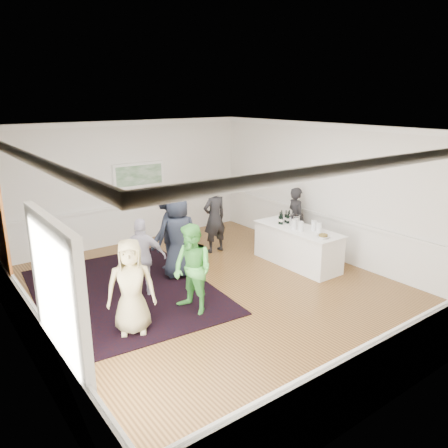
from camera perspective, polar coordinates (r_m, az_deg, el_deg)
floor at (r=8.83m, az=-1.42°, el=-8.99°), size 8.00×8.00×0.00m
ceiling at (r=8.00m, az=-1.58°, el=12.21°), size 7.00×8.00×0.02m
wall_left at (r=6.97m, az=-25.80°, el=-3.53°), size 0.02×8.00×3.20m
wall_right at (r=10.61m, az=14.21°, el=4.01°), size 0.02×8.00×3.20m
wall_back at (r=11.69m, az=-12.88°, el=5.20°), size 7.00×0.02×3.20m
wall_front at (r=5.66m, az=22.67°, el=-7.59°), size 7.00×0.02×3.20m
wainscoting at (r=8.62m, az=-1.44°, el=-5.99°), size 7.00×8.00×1.00m
doorway at (r=5.32m, az=-20.80°, el=-11.09°), size 0.10×1.78×2.56m
landscape_painting at (r=11.77m, az=-11.04°, el=6.28°), size 1.44×0.06×0.66m
area_rug at (r=9.11m, az=-12.89°, el=-8.51°), size 3.63×4.56×0.02m
serving_table at (r=10.24m, az=9.53°, el=-2.87°), size 0.83×2.18×0.88m
bartender at (r=11.16m, az=9.37°, el=0.68°), size 0.51×0.66×1.61m
guest_tan at (r=7.30m, az=-12.05°, el=-8.01°), size 0.93×0.80×1.62m
guest_green at (r=7.80m, az=-4.13°, el=-5.95°), size 0.75×0.90×1.64m
guest_lilac at (r=8.61m, az=-10.61°, el=-4.32°), size 0.97×0.80×1.55m
guest_dark_a at (r=9.86m, az=-7.32°, el=-0.50°), size 1.41×1.21×1.89m
guest_dark_b at (r=10.82m, az=-1.24°, el=0.81°), size 0.65×0.43×1.76m
guest_navy at (r=9.35m, az=-6.05°, el=-1.57°), size 0.99×0.74×1.83m
wine_bottles at (r=10.42m, az=7.90°, el=0.95°), size 0.37×0.24×0.31m
juice_pitchers at (r=9.90m, az=10.76°, el=-0.21°), size 0.41×0.63×0.24m
ice_bucket at (r=10.28m, az=9.20°, el=0.45°), size 0.26×0.26×0.25m
nut_bowl at (r=9.50m, az=12.82°, el=-1.56°), size 0.27×0.27×0.08m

